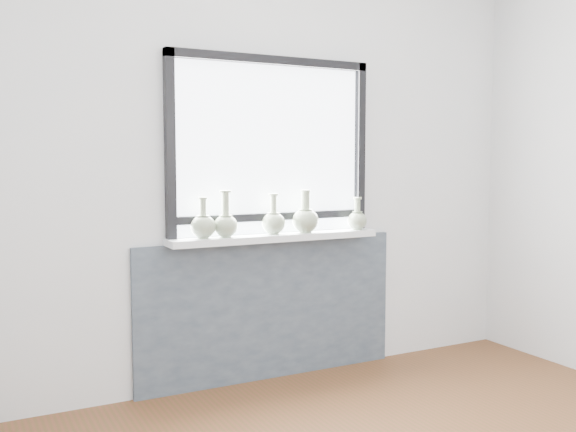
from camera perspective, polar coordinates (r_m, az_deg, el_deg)
name	(u,v)px	position (r m, az deg, el deg)	size (l,w,h in m)	color
back_wall	(268,167)	(3.89, -1.77, 4.42)	(3.60, 0.02, 2.60)	silver
apron_panel	(271,309)	(3.96, -1.54, -8.27)	(1.70, 0.03, 0.86)	#515C6B
windowsill	(276,237)	(3.82, -1.10, -1.90)	(1.32, 0.18, 0.04)	white
window	(271,143)	(3.85, -1.54, 6.51)	(1.30, 0.06, 1.05)	black
vase_a	(203,225)	(3.63, -7.54, -0.81)	(0.14, 0.14, 0.23)	#97A988
vase_b	(226,223)	(3.66, -5.56, -0.64)	(0.14, 0.14, 0.27)	#97A988
vase_c	(274,221)	(3.80, -1.29, -0.49)	(0.14, 0.14, 0.24)	#97A988
vase_d	(305,219)	(3.87, 1.56, -0.23)	(0.16, 0.16, 0.26)	#97A988
vase_e	(357,219)	(4.07, 6.17, -0.28)	(0.12, 0.12, 0.21)	#97A988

